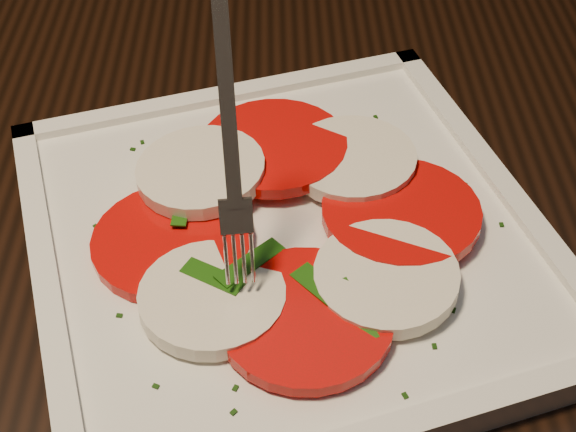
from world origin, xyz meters
name	(u,v)px	position (x,y,z in m)	size (l,w,h in m)	color
table	(422,355)	(0.12, -0.19, 0.65)	(1.27, 0.91, 0.75)	black
chair	(167,13)	(-0.06, 0.49, 0.53)	(0.54, 0.54, 0.93)	black
plate	(288,241)	(0.03, -0.17, 0.76)	(0.31, 0.31, 0.01)	white
caprese_salad	(288,223)	(0.03, -0.17, 0.77)	(0.26, 0.25, 0.02)	red
fork	(229,131)	(0.00, -0.18, 0.86)	(0.03, 0.07, 0.15)	white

